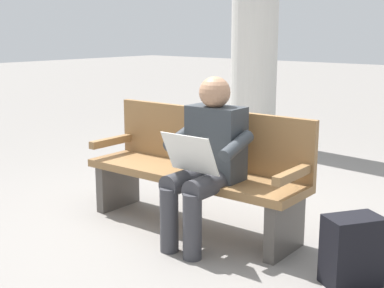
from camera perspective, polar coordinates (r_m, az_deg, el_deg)
The scene contains 4 objects.
ground_plane at distance 4.15m, azimuth -0.03°, elevation -8.91°, with size 40.00×40.00×0.00m, color gray.
bench_near at distance 4.06m, azimuth 0.59°, elevation -2.57°, with size 1.82×0.54×0.90m.
person_seated at distance 3.69m, azimuth 1.56°, elevation -1.38°, with size 0.58×0.58×1.18m.
backpack at distance 3.34m, azimuth 16.73°, elevation -10.93°, with size 0.36×0.39×0.43m.
Camera 1 is at (-2.50, 2.96, 1.49)m, focal length 49.67 mm.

